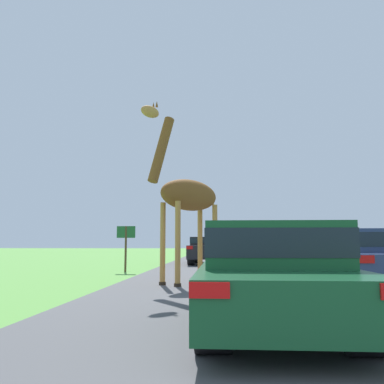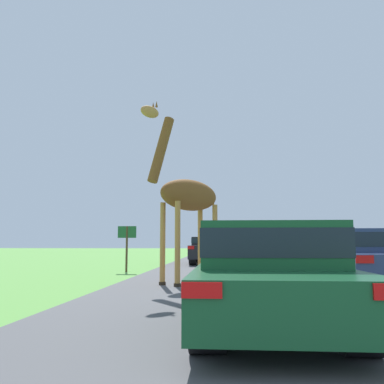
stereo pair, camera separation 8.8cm
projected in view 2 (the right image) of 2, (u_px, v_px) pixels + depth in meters
road at (238, 258)px, 29.09m from camera, size 7.88×120.00×0.00m
giraffe_near_road at (186, 195)px, 10.99m from camera, size 2.12×2.39×4.70m
car_lead_maroon at (268, 272)px, 5.29m from camera, size 1.83×4.23×1.33m
car_queue_right at (267, 248)px, 25.77m from camera, size 1.83×4.59×1.46m
car_queue_left at (208, 249)px, 21.05m from camera, size 1.72×4.45×1.38m
car_far_ahead at (366, 257)px, 9.74m from camera, size 1.84×4.31×1.40m
sign_post at (127, 240)px, 15.26m from camera, size 0.70×0.08×1.71m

